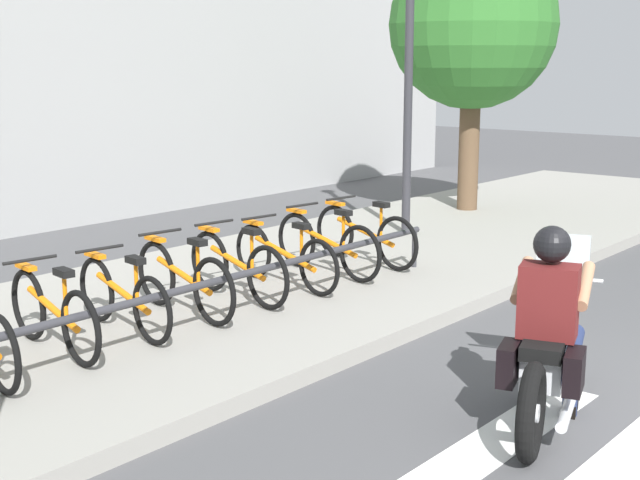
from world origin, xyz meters
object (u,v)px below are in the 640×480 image
Objects in this scene: bicycle_1 at (53,313)px; bike_rack at (251,275)px; motorcycle at (549,357)px; street_lamp at (409,41)px; bicycle_2 at (123,296)px; tree_near_rack at (473,26)px; bicycle_4 at (237,266)px; bicycle_6 at (327,244)px; bicycle_5 at (285,256)px; bicycle_7 at (365,235)px; rider at (549,310)px; bicycle_3 at (184,279)px.

bike_rack is at bearing -17.06° from bicycle_1.
street_lamp is at bearing 43.78° from motorcycle.
tree_near_rack is (7.93, 1.12, 2.63)m from bicycle_2.
tree_near_rack reaches higher than bicycle_2.
bicycle_6 is (1.44, 0.00, 0.00)m from bicycle_4.
bicycle_5 is (2.89, 0.00, -0.01)m from bicycle_1.
bicycle_7 is at bearing -0.01° from bicycle_2.
bicycle_1 is 0.94× the size of bicycle_7.
bicycle_7 is 2.59m from bike_rack.
rider is 0.90× the size of bicycle_4.
bicycle_3 is 2.17m from bicycle_6.
bicycle_2 is 3.61m from bicycle_7.
bicycle_7 is (2.17, 0.00, 0.00)m from bicycle_4.
tree_near_rack reaches higher than bike_rack.
bicycle_4 reaches higher than bicycle_2.
motorcycle is at bearing -64.78° from bicycle_1.
bike_rack is (1.08, -0.55, 0.09)m from bicycle_2.
bicycle_3 is (1.44, -0.00, 0.01)m from bicycle_1.
motorcycle is at bearing -117.52° from bicycle_6.
bike_rack is at bearing -123.15° from bicycle_4.
bicycle_6 is (0.72, -0.00, 0.02)m from bicycle_5.
bicycle_2 reaches higher than bicycle_5.
motorcycle is 3.65m from bicycle_3.
bicycle_6 is (2.17, 0.00, -0.00)m from bicycle_3.
bicycle_6 is 0.30× the size of bike_rack.
bicycle_3 is (-0.27, 3.64, 0.04)m from motorcycle.
tree_near_rack is at bearing 7.38° from bicycle_1.
bicycle_2 is 0.72m from bicycle_3.
bicycle_3 reaches higher than bicycle_1.
bicycle_1 is at bearing 179.99° from bicycle_3.
motorcycle is 1.45× the size of rider.
bicycle_7 reaches higher than bike_rack.
motorcycle is at bearing -85.76° from bicycle_3.
tree_near_rack is (6.94, 4.76, 2.65)m from motorcycle.
bicycle_5 is at bearing 179.96° from bicycle_7.
bicycle_1 is 3.61m from bicycle_6.
bicycle_7 is at bearing -159.52° from street_lamp.
street_lamp reaches higher than bicycle_1.
bicycle_2 is 1.44m from bicycle_4.
bicycle_5 is (2.17, 0.00, -0.00)m from bicycle_2.
bicycle_2 is 2.17m from bicycle_5.
bicycle_1 is at bearing 162.94° from bike_rack.
bicycle_4 is 1.44m from bicycle_6.
bicycle_3 is 7.75m from tree_near_rack.
rider is 3.68m from bicycle_3.
bicycle_1 is 2.89m from bicycle_5.
rider is at bearing -65.86° from bicycle_1.
bicycle_4 is 0.29× the size of bike_rack.
tree_near_rack reaches higher than rider.
bicycle_4 is 0.34× the size of street_lamp.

